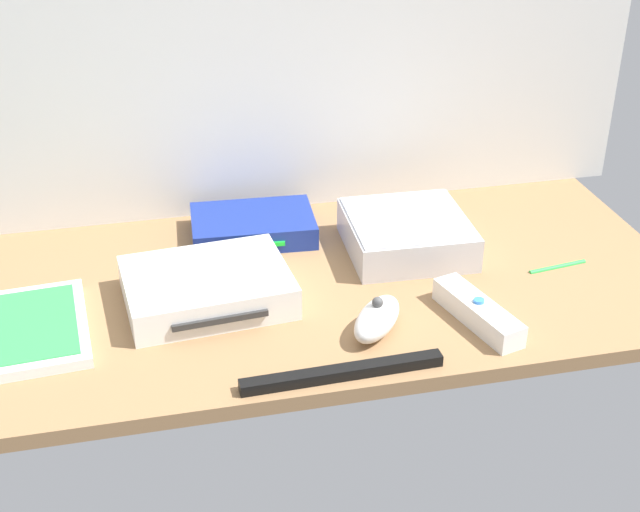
# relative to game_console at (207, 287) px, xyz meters

# --- Properties ---
(ground_plane) EXTENTS (1.00, 0.48, 0.02)m
(ground_plane) POSITION_rel_game_console_xyz_m (0.15, 0.02, -0.03)
(ground_plane) COLOR #936D47
(ground_plane) RESTS_ON ground
(back_wall) EXTENTS (1.10, 0.01, 0.64)m
(back_wall) POSITION_rel_game_console_xyz_m (0.15, 0.26, 0.30)
(back_wall) COLOR silver
(back_wall) RESTS_ON ground
(game_console) EXTENTS (0.22, 0.18, 0.04)m
(game_console) POSITION_rel_game_console_xyz_m (0.00, 0.00, 0.00)
(game_console) COLOR white
(game_console) RESTS_ON ground_plane
(mini_computer) EXTENTS (0.18, 0.18, 0.05)m
(mini_computer) POSITION_rel_game_console_xyz_m (0.30, 0.08, 0.00)
(mini_computer) COLOR silver
(mini_computer) RESTS_ON ground_plane
(game_case) EXTENTS (0.15, 0.20, 0.02)m
(game_case) POSITION_rel_game_console_xyz_m (-0.22, -0.03, -0.01)
(game_case) COLOR white
(game_case) RESTS_ON ground_plane
(network_router) EXTENTS (0.19, 0.13, 0.03)m
(network_router) POSITION_rel_game_console_xyz_m (0.09, 0.17, -0.00)
(network_router) COLOR navy
(network_router) RESTS_ON ground_plane
(remote_wand) EXTENTS (0.07, 0.15, 0.03)m
(remote_wand) POSITION_rel_game_console_xyz_m (0.33, -0.12, -0.01)
(remote_wand) COLOR white
(remote_wand) RESTS_ON ground_plane
(remote_nunchuk) EXTENTS (0.10, 0.11, 0.05)m
(remote_nunchuk) POSITION_rel_game_console_xyz_m (0.20, -0.12, -0.00)
(remote_nunchuk) COLOR white
(remote_nunchuk) RESTS_ON ground_plane
(sensor_bar) EXTENTS (0.24, 0.02, 0.01)m
(sensor_bar) POSITION_rel_game_console_xyz_m (0.13, -0.20, -0.01)
(sensor_bar) COLOR black
(sensor_bar) RESTS_ON ground_plane
(stylus_pen) EXTENTS (0.09, 0.02, 0.01)m
(stylus_pen) POSITION_rel_game_console_xyz_m (0.49, -0.02, -0.02)
(stylus_pen) COLOR green
(stylus_pen) RESTS_ON ground_plane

